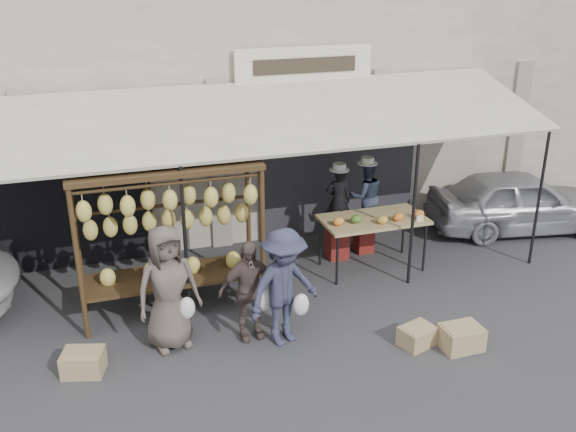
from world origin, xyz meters
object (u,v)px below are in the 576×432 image
vendor_left (338,201)px  banana_rack (168,212)px  crate_near_b (461,337)px  customer_mid (248,290)px  crate_near_a (417,336)px  crate_far (83,362)px  customer_left (168,288)px  sedan (520,201)px  produce_table (374,221)px  vendor_right (366,196)px  customer_right (284,287)px

vendor_left → banana_rack: bearing=34.2°
banana_rack → crate_near_b: bearing=-31.7°
customer_mid → crate_near_a: 2.34m
banana_rack → crate_far: (-1.32, -1.15, -1.42)m
customer_left → crate_far: 1.37m
customer_mid → sedan: size_ratio=0.42×
produce_table → vendor_right: 0.71m
crate_near_b → vendor_right: bearing=89.6°
produce_table → customer_mid: customer_mid is taller
banana_rack → produce_table: bearing=6.3°
vendor_left → crate_near_b: bearing=115.7°
customer_mid → crate_near_b: customer_mid is taller
produce_table → crate_near_a: bearing=-99.8°
vendor_left → crate_far: bearing=42.5°
produce_table → crate_near_a: 2.41m
produce_table → crate_far: (-4.65, -1.52, -0.72)m
produce_table → customer_right: customer_right is taller
produce_table → vendor_left: 0.73m
crate_near_a → crate_far: size_ratio=0.91×
customer_right → crate_near_a: (1.66, -0.64, -0.68)m
banana_rack → produce_table: 3.42m
vendor_right → banana_rack: bearing=20.4°
banana_rack → customer_right: banana_rack is taller
banana_rack → customer_left: bearing=-101.7°
crate_near_a → crate_near_b: size_ratio=0.86×
customer_mid → sedan: (5.80, 2.01, -0.13)m
customer_left → crate_near_b: (3.64, -1.26, -0.70)m
vendor_left → customer_mid: vendor_left is taller
vendor_right → crate_near_a: (-0.54, -2.93, -0.90)m
customer_right → customer_mid: bearing=128.4°
sedan → crate_near_b: bearing=145.0°
sedan → customer_right: bearing=123.3°
sedan → banana_rack: bearing=109.2°
customer_mid → crate_far: (-2.18, -0.16, -0.56)m
produce_table → vendor_left: (-0.39, 0.59, 0.18)m
crate_far → sedan: (7.98, 2.17, 0.43)m
crate_far → vendor_left: bearing=26.4°
produce_table → sedan: (3.33, 0.66, -0.29)m
customer_left → customer_right: 1.51m
crate_far → vendor_right: bearing=24.5°
vendor_left → customer_right: 2.77m
crate_near_b → crate_far: bearing=168.4°
customer_mid → sedan: 6.14m
customer_right → crate_far: bearing=158.3°
produce_table → crate_near_b: 2.60m
customer_left → crate_near_a: (3.12, -1.02, -0.72)m
produce_table → sedan: 3.41m
banana_rack → crate_near_a: 3.78m
customer_left → sedan: customer_left is taller
vendor_right → vendor_left: bearing=12.1°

